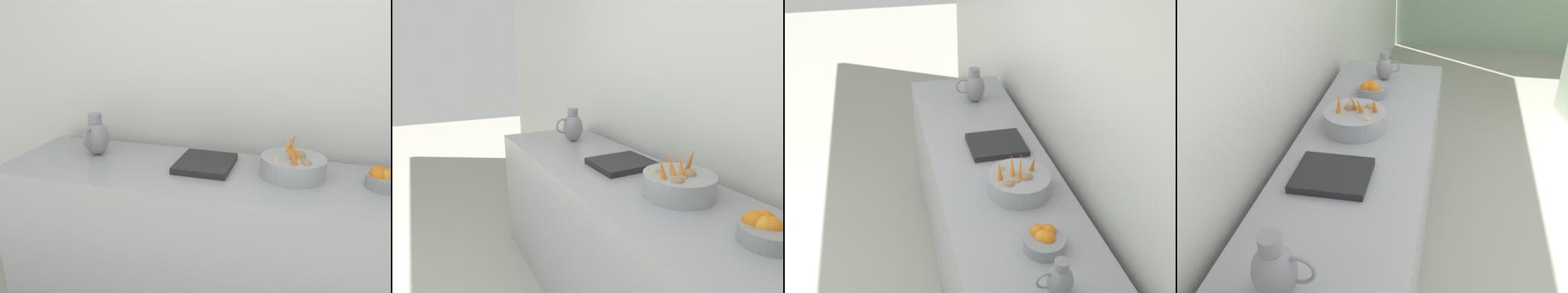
% 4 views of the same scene
% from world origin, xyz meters
% --- Properties ---
extents(prep_counter, '(0.70, 2.61, 0.92)m').
position_xyz_m(prep_counter, '(-1.49, -0.12, 0.46)').
color(prep_counter, '#9EA0A5').
rests_on(prep_counter, ground_plane).
extents(vegetable_colander, '(0.33, 0.33, 0.22)m').
position_xyz_m(vegetable_colander, '(-1.56, 0.17, 0.98)').
color(vegetable_colander, '#9EA0A5').
rests_on(vegetable_colander, prep_counter).
extents(orange_bowl, '(0.19, 0.19, 0.10)m').
position_xyz_m(orange_bowl, '(-1.55, 0.61, 0.97)').
color(orange_bowl, gray).
rests_on(orange_bowl, prep_counter).
extents(metal_pitcher_tall, '(0.21, 0.15, 0.25)m').
position_xyz_m(metal_pitcher_tall, '(-1.57, -0.98, 1.04)').
color(metal_pitcher_tall, gray).
rests_on(metal_pitcher_tall, prep_counter).
extents(counter_sink_basin, '(0.34, 0.30, 0.04)m').
position_xyz_m(counter_sink_basin, '(-1.56, -0.30, 0.94)').
color(counter_sink_basin, '#232326').
rests_on(counter_sink_basin, prep_counter).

